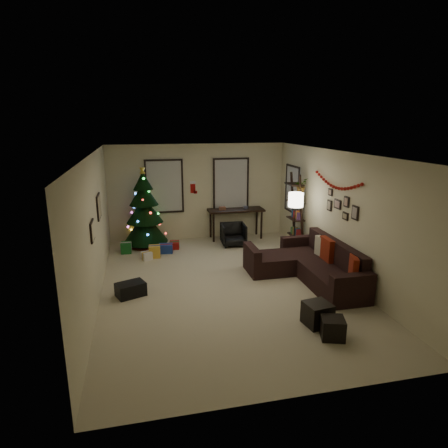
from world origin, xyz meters
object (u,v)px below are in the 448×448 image
Objects in this scene: sofa at (310,266)px; desk at (236,213)px; bookshelf at (296,214)px; desk_chair at (233,234)px; christmas_tree at (145,213)px.

desk reaches higher than sofa.
bookshelf reaches higher than sofa.
desk reaches higher than desk_chair.
desk is (-0.81, 3.27, 0.48)m from sofa.
desk is at bearing 73.70° from desk_chair.
christmas_tree is 4.03m from bookshelf.
bookshelf is at bearing -47.88° from desk.
sofa is at bearing -42.79° from christmas_tree.
desk_chair is at bearing 111.74° from sofa.
sofa is 4.34× the size of desk_chair.
desk is at bearing 103.87° from sofa.
desk is at bearing 3.04° from christmas_tree.
desk_chair is (2.34, -0.51, -0.61)m from christmas_tree.
desk_chair is 1.80m from bookshelf.
desk is 2.60× the size of desk_chair.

